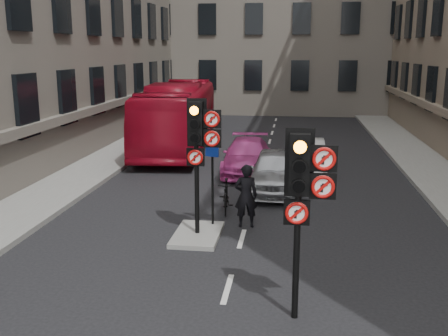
% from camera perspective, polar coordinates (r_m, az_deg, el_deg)
% --- Properties ---
extents(pavement_left, '(3.00, 50.00, 0.16)m').
position_cam_1_polar(pavement_left, '(22.33, -14.86, -0.10)').
color(pavement_left, gray).
rests_on(pavement_left, ground).
extents(centre_island, '(1.20, 2.00, 0.12)m').
position_cam_1_polar(centre_island, '(14.18, -2.92, -7.25)').
color(centre_island, gray).
rests_on(centre_island, ground).
extents(signal_near, '(0.91, 0.40, 3.58)m').
position_cam_1_polar(signal_near, '(9.37, 8.66, -1.81)').
color(signal_near, black).
rests_on(signal_near, ground).
extents(signal_far, '(0.91, 0.40, 3.58)m').
position_cam_1_polar(signal_far, '(13.47, -2.69, 3.33)').
color(signal_far, black).
rests_on(signal_far, centre_island).
extents(car_silver, '(1.80, 4.33, 1.47)m').
position_cam_1_polar(car_silver, '(18.52, 5.55, -0.28)').
color(car_silver, '#A0A2A7').
rests_on(car_silver, ground).
extents(car_white, '(1.56, 4.30, 1.41)m').
position_cam_1_polar(car_white, '(20.94, 8.81, 1.08)').
color(car_white, silver).
rests_on(car_white, ground).
extents(car_pink, '(1.97, 4.61, 1.32)m').
position_cam_1_polar(car_pink, '(21.32, 2.52, 1.32)').
color(car_pink, '#CA3B93').
rests_on(car_pink, ground).
extents(bus_red, '(3.71, 11.95, 3.28)m').
position_cam_1_polar(bus_red, '(26.53, -5.00, 5.71)').
color(bus_red, maroon).
rests_on(bus_red, ground).
extents(motorcycle, '(0.62, 1.68, 0.99)m').
position_cam_1_polar(motorcycle, '(16.15, 0.23, -3.07)').
color(motorcycle, black).
rests_on(motorcycle, ground).
extents(motorcyclist, '(0.73, 0.55, 1.81)m').
position_cam_1_polar(motorcyclist, '(14.70, 2.40, -3.04)').
color(motorcyclist, black).
rests_on(motorcyclist, ground).
extents(info_sign, '(0.38, 0.18, 2.25)m').
position_cam_1_polar(info_sign, '(14.38, -1.28, -0.63)').
color(info_sign, black).
rests_on(info_sign, centre_island).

